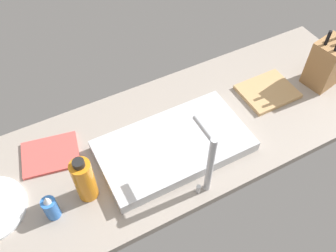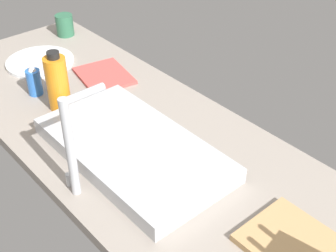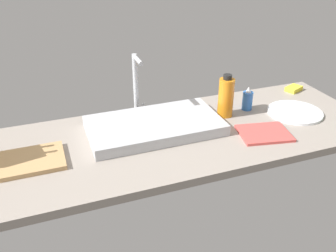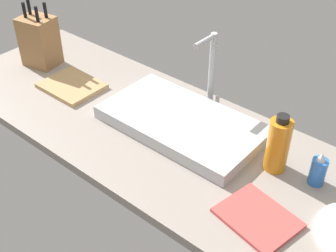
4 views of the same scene
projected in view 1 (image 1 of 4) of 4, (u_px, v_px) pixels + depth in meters
The scene contains 8 objects.
countertop_slab at pixel (166, 140), 146.03cm from camera, with size 198.19×64.11×3.50cm, color gray.
sink_basin at pixel (174, 146), 139.18cm from camera, with size 58.01×31.68×4.82cm, color #B7BABF.
faucet at pixel (208, 160), 117.93cm from camera, with size 5.50×12.34×29.02cm.
knife_block at pixel (327, 63), 156.60cm from camera, with size 16.09×14.25×28.07cm.
cutting_board at pixel (267, 91), 159.79cm from camera, with size 23.56×19.33×1.80cm, color tan.
soap_bottle at pixel (51, 208), 119.84cm from camera, with size 5.00×5.00×11.94cm.
water_bottle at pixel (84, 180), 121.49cm from camera, with size 7.24×7.24×20.51cm.
dish_towel at pixel (50, 155), 138.74cm from camera, with size 21.36×16.97×1.20cm, color #CC4C47.
Camera 1 is at (40.33, 77.69, 118.78)cm, focal length 38.46 mm.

